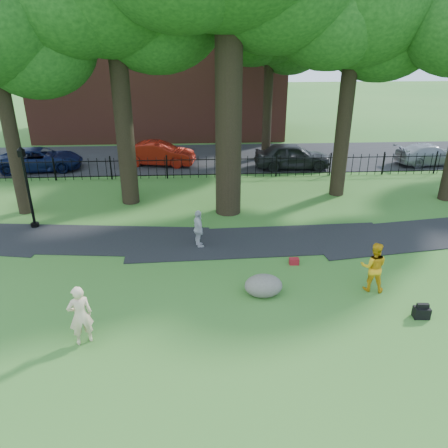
{
  "coord_description": "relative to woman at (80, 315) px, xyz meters",
  "views": [
    {
      "loc": [
        -1.25,
        -11.0,
        7.42
      ],
      "look_at": [
        -0.48,
        2.0,
        1.63
      ],
      "focal_mm": 35.0,
      "sensor_mm": 36.0,
      "label": 1
    }
  ],
  "objects": [
    {
      "name": "grey_car",
      "position": [
        8.51,
        15.2,
        -0.09
      ],
      "size": [
        4.38,
        1.82,
        1.48
      ],
      "primitive_type": "imported",
      "rotation": [
        0.0,
        0.0,
        1.55
      ],
      "color": "black",
      "rests_on": "ground"
    },
    {
      "name": "silver_car",
      "position": [
        16.96,
        15.52,
        -0.23
      ],
      "size": [
        4.33,
        2.11,
        1.21
      ],
      "primitive_type": "imported",
      "rotation": [
        0.0,
        0.0,
        1.67
      ],
      "color": "gray",
      "rests_on": "ground"
    },
    {
      "name": "boulder",
      "position": [
        4.97,
        1.99,
        -0.5
      ],
      "size": [
        1.25,
        1.0,
        0.68
      ],
      "primitive_type": "ellipsoid",
      "rotation": [
        0.0,
        0.0,
        -0.11
      ],
      "color": "#635F52",
      "rests_on": "ground"
    },
    {
      "name": "pedestrian",
      "position": [
        3.01,
        5.28,
        -0.1
      ],
      "size": [
        0.58,
        0.92,
        1.47
      ],
      "primitive_type": "imported",
      "rotation": [
        0.0,
        0.0,
        1.85
      ],
      "color": "#B4B4B9",
      "rests_on": "ground"
    },
    {
      "name": "footpath",
      "position": [
        5.34,
        5.57,
        -0.84
      ],
      "size": [
        36.07,
        3.85,
        0.03
      ],
      "primitive_type": "cube",
      "rotation": [
        0.0,
        0.0,
        0.03
      ],
      "color": "black",
      "rests_on": "ground"
    },
    {
      "name": "backpack",
      "position": [
        9.24,
        0.51,
        -0.67
      ],
      "size": [
        0.45,
        0.3,
        0.33
      ],
      "primitive_type": "cube",
      "rotation": [
        0.0,
        0.0,
        -0.07
      ],
      "color": "black",
      "rests_on": "ground"
    },
    {
      "name": "woman",
      "position": [
        0.0,
        0.0,
        0.0
      ],
      "size": [
        0.72,
        0.62,
        1.67
      ],
      "primitive_type": "imported",
      "rotation": [
        0.0,
        0.0,
        3.58
      ],
      "color": "beige",
      "rests_on": "ground"
    },
    {
      "name": "lamppost",
      "position": [
        -3.71,
        7.47,
        0.82
      ],
      "size": [
        0.33,
        0.33,
        3.37
      ],
      "rotation": [
        0.0,
        0.0,
        -0.21
      ],
      "color": "black",
      "rests_on": "ground"
    },
    {
      "name": "brick_building",
      "position": [
        0.34,
        25.67,
        5.16
      ],
      "size": [
        18.0,
        8.0,
        12.0
      ],
      "primitive_type": "cube",
      "color": "brown",
      "rests_on": "ground"
    },
    {
      "name": "navy_van",
      "position": [
        -6.02,
        15.68,
        -0.19
      ],
      "size": [
        4.82,
        2.59,
        1.28
      ],
      "primitive_type": "imported",
      "rotation": [
        0.0,
        0.0,
        1.67
      ],
      "color": "#0B153A",
      "rests_on": "ground"
    },
    {
      "name": "street",
      "position": [
        4.34,
        17.67,
        -0.84
      ],
      "size": [
        80.0,
        7.0,
        0.02
      ],
      "primitive_type": "cube",
      "color": "black",
      "rests_on": "ground"
    },
    {
      "name": "iron_fence",
      "position": [
        4.34,
        13.67,
        -0.24
      ],
      "size": [
        44.0,
        0.04,
        1.2
      ],
      "color": "black",
      "rests_on": "ground"
    },
    {
      "name": "man",
      "position": [
        8.34,
        2.03,
        -0.03
      ],
      "size": [
        0.92,
        0.8,
        1.61
      ],
      "primitive_type": "imported",
      "rotation": [
        0.0,
        0.0,
        2.86
      ],
      "color": "orange",
      "rests_on": "ground"
    },
    {
      "name": "tree_row",
      "position": [
        4.86,
        10.07,
        7.32
      ],
      "size": [
        26.82,
        7.96,
        12.42
      ],
      "color": "black",
      "rests_on": "ground"
    },
    {
      "name": "red_bag",
      "position": [
        6.29,
        3.76,
        -0.72
      ],
      "size": [
        0.33,
        0.21,
        0.22
      ],
      "primitive_type": "cube",
      "rotation": [
        0.0,
        0.0,
        -0.02
      ],
      "color": "maroon",
      "rests_on": "ground"
    },
    {
      "name": "ground",
      "position": [
        4.34,
        1.67,
        -0.84
      ],
      "size": [
        120.0,
        120.0,
        0.0
      ],
      "primitive_type": "plane",
      "color": "#306A25",
      "rests_on": "ground"
    },
    {
      "name": "red_sedan",
      "position": [
        0.71,
        16.32,
        -0.14
      ],
      "size": [
        4.4,
        2.16,
        1.39
      ],
      "primitive_type": "imported",
      "rotation": [
        0.0,
        0.0,
        1.4
      ],
      "color": "maroon",
      "rests_on": "ground"
    }
  ]
}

